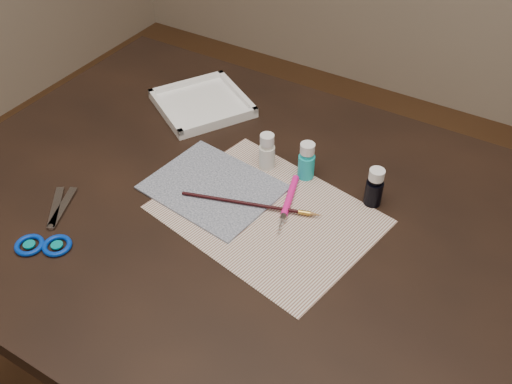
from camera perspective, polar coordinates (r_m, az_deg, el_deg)
The scene contains 10 objects.
table at distance 1.37m, azimuth 0.00°, elevation -13.41°, with size 1.30×0.90×0.75m, color black.
paper at distance 1.07m, azimuth 1.14°, elevation -2.23°, with size 0.39×0.29×0.00m, color silver.
canvas at distance 1.13m, azimuth -4.32°, elevation 0.48°, with size 0.24×0.20×0.00m, color black.
paint_bottle_white at distance 1.16m, azimuth 1.10°, elevation 4.08°, with size 0.03×0.03×0.08m, color white.
paint_bottle_cyan at distance 1.13m, azimuth 5.08°, elevation 3.13°, with size 0.03×0.03×0.08m, color #1BBBC2.
paint_bottle_navy at distance 1.09m, azimuth 11.77°, elevation 0.49°, with size 0.03×0.03×0.08m, color black.
paintbrush at distance 1.08m, azimuth -0.50°, elevation -1.21°, with size 0.27×0.01×0.01m, color black, non-canonical shape.
craft_knife at distance 1.08m, azimuth 3.13°, elevation -1.29°, with size 0.17×0.01×0.01m, color #EE1689, non-canonical shape.
scissors at distance 1.12m, azimuth -19.96°, elevation -2.66°, with size 0.20×0.10×0.01m, color silver, non-canonical shape.
palette_tray at distance 1.36m, azimuth -5.41°, elevation 8.84°, with size 0.20×0.20×0.02m, color white.
Camera 1 is at (0.40, -0.67, 1.50)m, focal length 40.00 mm.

